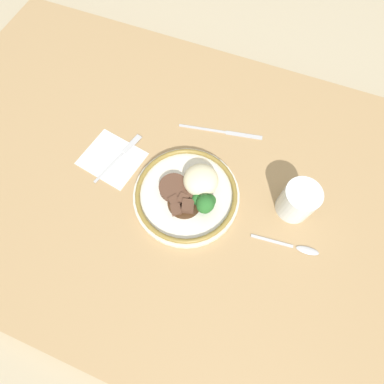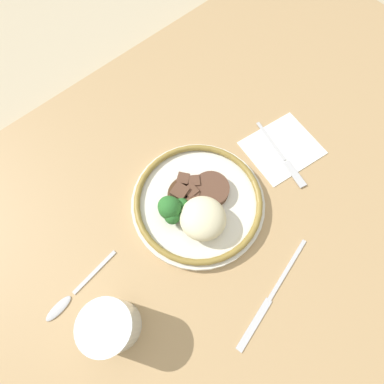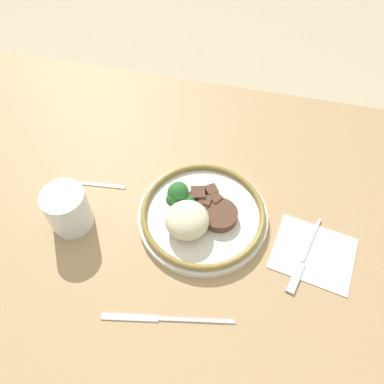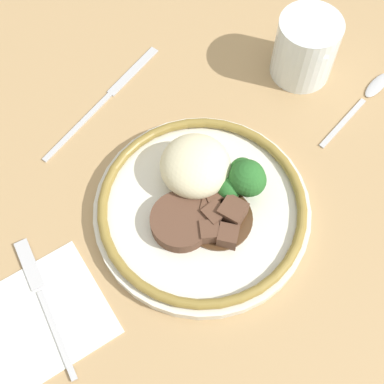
# 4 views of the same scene
# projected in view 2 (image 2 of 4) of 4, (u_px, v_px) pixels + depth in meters

# --- Properties ---
(ground_plane) EXTENTS (8.00, 8.00, 0.00)m
(ground_plane) POSITION_uv_depth(u_px,v_px,m) (203.00, 230.00, 0.62)
(ground_plane) COLOR tan
(dining_table) EXTENTS (1.60, 0.92, 0.05)m
(dining_table) POSITION_uv_depth(u_px,v_px,m) (204.00, 227.00, 0.60)
(dining_table) COLOR tan
(dining_table) RESTS_ON ground
(napkin) EXTENTS (0.17, 0.15, 0.00)m
(napkin) POSITION_uv_depth(u_px,v_px,m) (282.00, 148.00, 0.65)
(napkin) COLOR white
(napkin) RESTS_ON dining_table
(plate) EXTENTS (0.26, 0.26, 0.07)m
(plate) POSITION_uv_depth(u_px,v_px,m) (197.00, 204.00, 0.57)
(plate) COLOR silver
(plate) RESTS_ON dining_table
(juice_glass) EXTENTS (0.08, 0.08, 0.09)m
(juice_glass) POSITION_uv_depth(u_px,v_px,m) (112.00, 326.00, 0.47)
(juice_glass) COLOR #F4AD19
(juice_glass) RESTS_ON dining_table
(fork) EXTENTS (0.06, 0.17, 0.00)m
(fork) POSITION_uv_depth(u_px,v_px,m) (284.00, 160.00, 0.63)
(fork) COLOR #B7B7BC
(fork) RESTS_ON napkin
(knife) EXTENTS (0.23, 0.05, 0.00)m
(knife) POSITION_uv_depth(u_px,v_px,m) (271.00, 296.00, 0.53)
(knife) COLOR #B7B7BC
(knife) RESTS_ON dining_table
(spoon) EXTENTS (0.16, 0.03, 0.01)m
(spoon) POSITION_uv_depth(u_px,v_px,m) (68.00, 299.00, 0.53)
(spoon) COLOR #B7B7BC
(spoon) RESTS_ON dining_table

